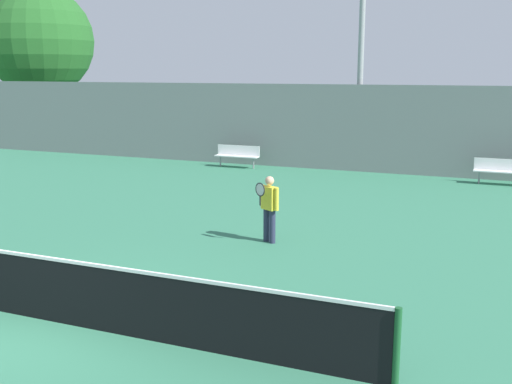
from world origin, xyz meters
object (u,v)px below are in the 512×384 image
object	(u,v)px
tennis_net	(47,288)
bench_adjacent_court	(238,154)
tree_green_tall	(39,41)
bench_courtside_far	(506,169)
tennis_player	(269,205)

from	to	relation	value
tennis_net	bench_adjacent_court	world-z (taller)	tennis_net
tree_green_tall	bench_adjacent_court	bearing A→B (deg)	-17.97
bench_courtside_far	bench_adjacent_court	world-z (taller)	same
tennis_net	bench_courtside_far	world-z (taller)	tennis_net
tennis_net	tree_green_tall	world-z (taller)	tree_green_tall
bench_courtside_far	bench_adjacent_court	size ratio (longest dim) A/B	1.13
tennis_net	tree_green_tall	size ratio (longest dim) A/B	1.31
tennis_net	bench_adjacent_court	bearing A→B (deg)	102.76
bench_adjacent_court	tennis_player	bearing A→B (deg)	-62.28
bench_adjacent_court	tree_green_tall	world-z (taller)	tree_green_tall
tennis_player	tree_green_tall	xyz separation A→B (m)	(-18.71, 14.02, 4.52)
tennis_player	tree_green_tall	bearing A→B (deg)	171.18
bench_courtside_far	tree_green_tall	bearing A→B (deg)	169.42
tennis_net	tree_green_tall	xyz separation A→B (m)	(-17.07, 19.45, 4.85)
bench_courtside_far	tennis_player	bearing A→B (deg)	-117.65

